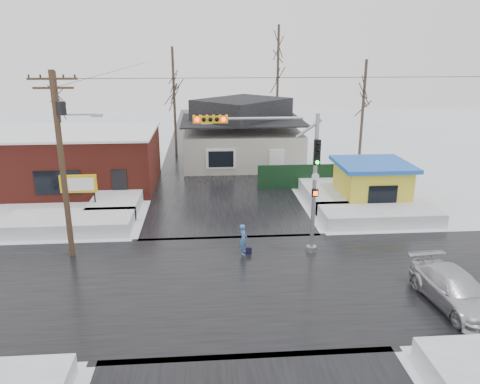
{
  "coord_description": "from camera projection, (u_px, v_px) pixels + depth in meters",
  "views": [
    {
      "loc": [
        -1.3,
        -18.45,
        9.96
      ],
      "look_at": [
        0.43,
        3.85,
        3.0
      ],
      "focal_mm": 35.0,
      "sensor_mm": 36.0,
      "label": 1
    }
  ],
  "objects": [
    {
      "name": "traffic_signal",
      "position": [
        283.0,
        166.0,
        22.28
      ],
      "size": [
        6.05,
        0.68,
        7.0
      ],
      "color": "gray",
      "rests_on": "ground"
    },
    {
      "name": "snowbank_nside_w",
      "position": [
        121.0,
        196.0,
        31.41
      ],
      "size": [
        3.0,
        8.0,
        0.8
      ],
      "primitive_type": "cube",
      "color": "white",
      "rests_on": "ground"
    },
    {
      "name": "road_ew",
      "position": [
        237.0,
        283.0,
        20.62
      ],
      "size": [
        120.0,
        10.0,
        0.02
      ],
      "primitive_type": "cube",
      "color": "black",
      "rests_on": "ground"
    },
    {
      "name": "brick_building",
      "position": [
        73.0,
        159.0,
        34.42
      ],
      "size": [
        12.2,
        8.2,
        4.12
      ],
      "color": "maroon",
      "rests_on": "ground"
    },
    {
      "name": "utility_pole",
      "position": [
        63.0,
        155.0,
        21.85
      ],
      "size": [
        3.15,
        0.44,
        9.0
      ],
      "color": "#382619",
      "rests_on": "ground"
    },
    {
      "name": "tree_far_mid",
      "position": [
        278.0,
        51.0,
        44.89
      ],
      "size": [
        3.0,
        3.0,
        12.0
      ],
      "color": "#332821",
      "rests_on": "ground"
    },
    {
      "name": "marquee_sign",
      "position": [
        78.0,
        185.0,
        28.43
      ],
      "size": [
        2.2,
        0.21,
        2.55
      ],
      "color": "black",
      "rests_on": "ground"
    },
    {
      "name": "pedestrian",
      "position": [
        243.0,
        240.0,
        23.28
      ],
      "size": [
        0.48,
        0.63,
        1.56
      ],
      "primitive_type": "imported",
      "rotation": [
        0.0,
        0.0,
        1.37
      ],
      "color": "#3E6BAF",
      "rests_on": "ground"
    },
    {
      "name": "house",
      "position": [
        242.0,
        134.0,
        40.93
      ],
      "size": [
        10.4,
        8.4,
        5.76
      ],
      "color": "beige",
      "rests_on": "ground"
    },
    {
      "name": "snowbank_nw",
      "position": [
        70.0,
        223.0,
        26.5
      ],
      "size": [
        7.0,
        3.0,
        0.8
      ],
      "primitive_type": "cube",
      "color": "white",
      "rests_on": "ground"
    },
    {
      "name": "shopping_bag",
      "position": [
        249.0,
        251.0,
        23.4
      ],
      "size": [
        0.29,
        0.15,
        0.35
      ],
      "primitive_type": "cube",
      "rotation": [
        0.0,
        0.0,
        0.13
      ],
      "color": "black",
      "rests_on": "ground"
    },
    {
      "name": "snowbank_ne",
      "position": [
        379.0,
        215.0,
        27.83
      ],
      "size": [
        7.0,
        3.0,
        0.8
      ],
      "primitive_type": "cube",
      "color": "white",
      "rests_on": "ground"
    },
    {
      "name": "tree_far_west",
      "position": [
        56.0,
        90.0,
        40.55
      ],
      "size": [
        3.0,
        3.0,
        8.0
      ],
      "color": "#332821",
      "rests_on": "ground"
    },
    {
      "name": "road_ns",
      "position": [
        237.0,
        283.0,
        20.62
      ],
      "size": [
        10.0,
        120.0,
        0.02
      ],
      "primitive_type": "cube",
      "color": "black",
      "rests_on": "ground"
    },
    {
      "name": "tree_far_left",
      "position": [
        173.0,
        70.0,
        42.72
      ],
      "size": [
        3.0,
        3.0,
        10.0
      ],
      "color": "#332821",
      "rests_on": "ground"
    },
    {
      "name": "tree_far_right",
      "position": [
        365.0,
        82.0,
        38.42
      ],
      "size": [
        3.0,
        3.0,
        9.0
      ],
      "color": "#332821",
      "rests_on": "ground"
    },
    {
      "name": "kiosk",
      "position": [
        371.0,
        183.0,
        30.41
      ],
      "size": [
        4.6,
        4.6,
        2.88
      ],
      "color": "yellow",
      "rests_on": "ground"
    },
    {
      "name": "ground",
      "position": [
        237.0,
        283.0,
        20.62
      ],
      "size": [
        120.0,
        120.0,
        0.0
      ],
      "primitive_type": "plane",
      "color": "white",
      "rests_on": "ground"
    },
    {
      "name": "snowbank_nside_e",
      "position": [
        325.0,
        191.0,
        32.45
      ],
      "size": [
        3.0,
        8.0,
        0.8
      ],
      "primitive_type": "cube",
      "color": "white",
      "rests_on": "ground"
    },
    {
      "name": "car",
      "position": [
        455.0,
        290.0,
        18.61
      ],
      "size": [
        2.37,
        4.92,
        1.38
      ],
      "primitive_type": "imported",
      "rotation": [
        0.0,
        0.0,
        0.09
      ],
      "color": "silver",
      "rests_on": "ground"
    },
    {
      "name": "fence",
      "position": [
        312.0,
        176.0,
        34.16
      ],
      "size": [
        8.0,
        0.12,
        1.8
      ],
      "primitive_type": "cube",
      "color": "black",
      "rests_on": "ground"
    }
  ]
}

